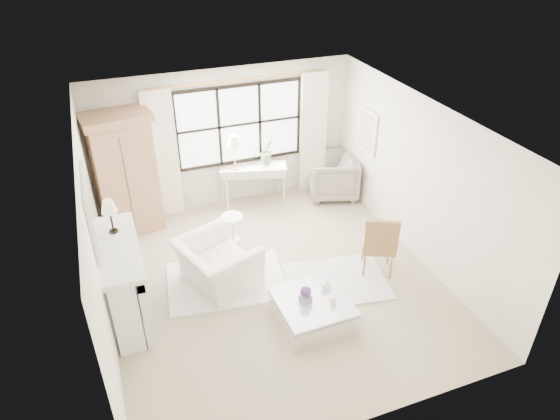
{
  "coord_description": "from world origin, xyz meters",
  "views": [
    {
      "loc": [
        -2.11,
        -5.84,
        5.17
      ],
      "look_at": [
        0.16,
        0.2,
        1.19
      ],
      "focal_mm": 32.0,
      "sensor_mm": 36.0,
      "label": 1
    }
  ],
  "objects_px": {
    "club_armchair": "(217,264)",
    "armoire": "(125,174)",
    "coffee_table": "(313,311)",
    "console_table": "(254,184)"
  },
  "relations": [
    {
      "from": "club_armchair",
      "to": "coffee_table",
      "type": "bearing_deg",
      "value": -160.28
    },
    {
      "from": "console_table",
      "to": "club_armchair",
      "type": "relative_size",
      "value": 1.18
    },
    {
      "from": "club_armchair",
      "to": "armoire",
      "type": "bearing_deg",
      "value": 7.39
    },
    {
      "from": "armoire",
      "to": "console_table",
      "type": "bearing_deg",
      "value": -5.91
    },
    {
      "from": "club_armchair",
      "to": "coffee_table",
      "type": "height_order",
      "value": "club_armchair"
    },
    {
      "from": "armoire",
      "to": "console_table",
      "type": "relative_size",
      "value": 1.63
    },
    {
      "from": "armoire",
      "to": "club_armchair",
      "type": "distance_m",
      "value": 2.47
    },
    {
      "from": "console_table",
      "to": "armoire",
      "type": "bearing_deg",
      "value": -160.48
    },
    {
      "from": "club_armchair",
      "to": "coffee_table",
      "type": "xyz_separation_m",
      "value": [
        1.06,
        -1.29,
        -0.2
      ]
    },
    {
      "from": "armoire",
      "to": "console_table",
      "type": "distance_m",
      "value": 2.5
    }
  ]
}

